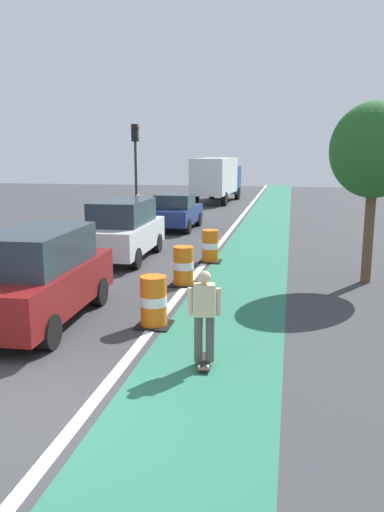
% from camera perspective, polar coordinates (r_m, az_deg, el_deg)
% --- Properties ---
extents(ground_plane, '(100.00, 100.00, 0.00)m').
position_cam_1_polar(ground_plane, '(7.89, -19.02, -16.59)').
color(ground_plane, '#38383A').
extents(bike_lane_strip, '(2.50, 80.00, 0.01)m').
position_cam_1_polar(bike_lane_strip, '(18.37, 6.84, 0.06)').
color(bike_lane_strip, '#286B51').
rests_on(bike_lane_strip, ground).
extents(lane_divider_stripe, '(0.20, 80.00, 0.01)m').
position_cam_1_polar(lane_divider_stripe, '(18.54, 2.21, 0.24)').
color(lane_divider_stripe, silver).
rests_on(lane_divider_stripe, ground).
extents(skateboarder_on_lane, '(0.57, 0.82, 1.69)m').
position_cam_1_polar(skateboarder_on_lane, '(8.75, 1.39, -6.63)').
color(skateboarder_on_lane, black).
rests_on(skateboarder_on_lane, ground).
extents(parked_suv_nearest, '(2.06, 4.67, 2.04)m').
position_cam_1_polar(parked_suv_nearest, '(11.37, -16.84, -2.19)').
color(parked_suv_nearest, maroon).
rests_on(parked_suv_nearest, ground).
extents(parked_suv_second, '(1.98, 4.63, 2.04)m').
position_cam_1_polar(parked_suv_second, '(17.66, -7.71, 2.97)').
color(parked_suv_second, silver).
rests_on(parked_suv_second, ground).
extents(parked_sedan_third, '(1.97, 4.13, 1.70)m').
position_cam_1_polar(parked_sedan_third, '(24.40, -1.82, 4.95)').
color(parked_sedan_third, navy).
rests_on(parked_sedan_third, ground).
extents(traffic_barrel_front, '(0.73, 0.73, 1.09)m').
position_cam_1_polar(traffic_barrel_front, '(10.83, -4.32, -5.16)').
color(traffic_barrel_front, orange).
rests_on(traffic_barrel_front, ground).
extents(traffic_barrel_mid, '(0.73, 0.73, 1.09)m').
position_cam_1_polar(traffic_barrel_mid, '(14.10, -0.97, -1.18)').
color(traffic_barrel_mid, orange).
rests_on(traffic_barrel_mid, ground).
extents(traffic_barrel_back, '(0.73, 0.73, 1.09)m').
position_cam_1_polar(traffic_barrel_back, '(17.11, 2.06, 1.08)').
color(traffic_barrel_back, orange).
rests_on(traffic_barrel_back, ground).
extents(delivery_truck_down_block, '(2.83, 7.74, 3.23)m').
position_cam_1_polar(delivery_truck_down_block, '(37.66, 2.83, 8.82)').
color(delivery_truck_down_block, silver).
rests_on(delivery_truck_down_block, ground).
extents(traffic_light_corner, '(0.41, 0.32, 5.10)m').
position_cam_1_polar(traffic_light_corner, '(27.87, -6.34, 11.20)').
color(traffic_light_corner, '#2D2D2D').
rests_on(traffic_light_corner, ground).
extents(pedestrian_crossing, '(0.34, 0.20, 1.61)m').
position_cam_1_polar(pedestrian_crossing, '(25.61, -6.04, 5.27)').
color(pedestrian_crossing, '#33333D').
rests_on(pedestrian_crossing, ground).
extents(street_tree_sidewalk, '(2.40, 2.40, 5.00)m').
position_cam_1_polar(street_tree_sidewalk, '(14.93, 19.77, 11.00)').
color(street_tree_sidewalk, brown).
rests_on(street_tree_sidewalk, ground).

